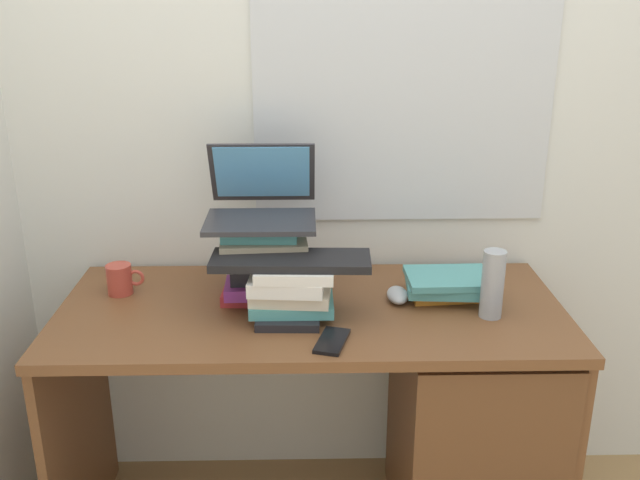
{
  "coord_description": "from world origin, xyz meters",
  "views": [
    {
      "loc": [
        -0.01,
        -1.79,
        1.61
      ],
      "look_at": [
        0.03,
        0.05,
        0.94
      ],
      "focal_mm": 39.6,
      "sensor_mm": 36.0,
      "label": 1
    }
  ],
  "objects_px": {
    "desk": "(434,416)",
    "mug": "(120,279)",
    "computer_mouse": "(397,295)",
    "keyboard": "(291,261)",
    "water_bottle": "(493,284)",
    "book_stack_keyboard_riser": "(291,290)",
    "cell_phone": "(332,341)",
    "book_stack_side": "(446,285)",
    "laptop": "(261,201)",
    "book_stack_tall": "(261,261)"
  },
  "relations": [
    {
      "from": "book_stack_side",
      "to": "book_stack_tall",
      "type": "bearing_deg",
      "value": 178.82
    },
    {
      "from": "laptop",
      "to": "desk",
      "type": "bearing_deg",
      "value": -16.15
    },
    {
      "from": "water_bottle",
      "to": "computer_mouse",
      "type": "bearing_deg",
      "value": 156.43
    },
    {
      "from": "desk",
      "to": "water_bottle",
      "type": "relative_size",
      "value": 7.47
    },
    {
      "from": "keyboard",
      "to": "water_bottle",
      "type": "distance_m",
      "value": 0.54
    },
    {
      "from": "book_stack_tall",
      "to": "cell_phone",
      "type": "relative_size",
      "value": 1.83
    },
    {
      "from": "book_stack_keyboard_riser",
      "to": "keyboard",
      "type": "xyz_separation_m",
      "value": [
        0.0,
        -0.0,
        0.09
      ]
    },
    {
      "from": "desk",
      "to": "book_stack_side",
      "type": "height_order",
      "value": "book_stack_side"
    },
    {
      "from": "book_stack_tall",
      "to": "mug",
      "type": "relative_size",
      "value": 2.28
    },
    {
      "from": "book_stack_keyboard_riser",
      "to": "cell_phone",
      "type": "relative_size",
      "value": 1.7
    },
    {
      "from": "book_stack_tall",
      "to": "book_stack_keyboard_riser",
      "type": "height_order",
      "value": "book_stack_tall"
    },
    {
      "from": "book_stack_keyboard_riser",
      "to": "water_bottle",
      "type": "distance_m",
      "value": 0.54
    },
    {
      "from": "book_stack_side",
      "to": "mug",
      "type": "distance_m",
      "value": 0.94
    },
    {
      "from": "laptop",
      "to": "water_bottle",
      "type": "distance_m",
      "value": 0.68
    },
    {
      "from": "cell_phone",
      "to": "computer_mouse",
      "type": "bearing_deg",
      "value": 67.96
    },
    {
      "from": "book_stack_side",
      "to": "cell_phone",
      "type": "xyz_separation_m",
      "value": [
        -0.34,
        -0.26,
        -0.04
      ]
    },
    {
      "from": "keyboard",
      "to": "cell_phone",
      "type": "height_order",
      "value": "keyboard"
    },
    {
      "from": "desk",
      "to": "book_stack_side",
      "type": "xyz_separation_m",
      "value": [
        0.03,
        0.07,
        0.39
      ]
    },
    {
      "from": "keyboard",
      "to": "mug",
      "type": "relative_size",
      "value": 3.86
    },
    {
      "from": "water_bottle",
      "to": "mug",
      "type": "bearing_deg",
      "value": 170.46
    },
    {
      "from": "book_stack_keyboard_riser",
      "to": "water_bottle",
      "type": "height_order",
      "value": "water_bottle"
    },
    {
      "from": "laptop",
      "to": "computer_mouse",
      "type": "relative_size",
      "value": 2.95
    },
    {
      "from": "book_stack_keyboard_riser",
      "to": "book_stack_tall",
      "type": "bearing_deg",
      "value": 124.78
    },
    {
      "from": "computer_mouse",
      "to": "cell_phone",
      "type": "height_order",
      "value": "computer_mouse"
    },
    {
      "from": "book_stack_tall",
      "to": "laptop",
      "type": "xyz_separation_m",
      "value": [
        0.0,
        0.06,
        0.16
      ]
    },
    {
      "from": "water_bottle",
      "to": "keyboard",
      "type": "bearing_deg",
      "value": 179.17
    },
    {
      "from": "book_stack_keyboard_riser",
      "to": "laptop",
      "type": "height_order",
      "value": "laptop"
    },
    {
      "from": "computer_mouse",
      "to": "mug",
      "type": "xyz_separation_m",
      "value": [
        -0.8,
        0.07,
        0.03
      ]
    },
    {
      "from": "book_stack_side",
      "to": "cell_phone",
      "type": "relative_size",
      "value": 1.77
    },
    {
      "from": "keyboard",
      "to": "water_bottle",
      "type": "height_order",
      "value": "water_bottle"
    },
    {
      "from": "laptop",
      "to": "cell_phone",
      "type": "bearing_deg",
      "value": -60.62
    },
    {
      "from": "cell_phone",
      "to": "water_bottle",
      "type": "bearing_deg",
      "value": 34.51
    },
    {
      "from": "laptop",
      "to": "cell_phone",
      "type": "relative_size",
      "value": 2.25
    },
    {
      "from": "book_stack_side",
      "to": "desk",
      "type": "bearing_deg",
      "value": -110.02
    },
    {
      "from": "book_stack_side",
      "to": "mug",
      "type": "relative_size",
      "value": 2.21
    },
    {
      "from": "book_stack_side",
      "to": "laptop",
      "type": "relative_size",
      "value": 0.78
    },
    {
      "from": "computer_mouse",
      "to": "mug",
      "type": "bearing_deg",
      "value": 174.99
    },
    {
      "from": "book_stack_side",
      "to": "laptop",
      "type": "bearing_deg",
      "value": 172.25
    },
    {
      "from": "book_stack_tall",
      "to": "computer_mouse",
      "type": "xyz_separation_m",
      "value": [
        0.38,
        -0.03,
        -0.1
      ]
    },
    {
      "from": "book_stack_tall",
      "to": "computer_mouse",
      "type": "height_order",
      "value": "book_stack_tall"
    },
    {
      "from": "mug",
      "to": "water_bottle",
      "type": "distance_m",
      "value": 1.05
    },
    {
      "from": "cell_phone",
      "to": "book_stack_tall",
      "type": "bearing_deg",
      "value": 140.87
    },
    {
      "from": "book_stack_side",
      "to": "water_bottle",
      "type": "relative_size",
      "value": 1.28
    },
    {
      "from": "desk",
      "to": "book_stack_keyboard_riser",
      "type": "relative_size",
      "value": 6.11
    },
    {
      "from": "laptop",
      "to": "book_stack_keyboard_riser",
      "type": "bearing_deg",
      "value": -65.37
    },
    {
      "from": "desk",
      "to": "mug",
      "type": "relative_size",
      "value": 12.94
    },
    {
      "from": "book_stack_keyboard_riser",
      "to": "book_stack_side",
      "type": "height_order",
      "value": "book_stack_keyboard_riser"
    },
    {
      "from": "desk",
      "to": "book_stack_side",
      "type": "relative_size",
      "value": 5.86
    },
    {
      "from": "desk",
      "to": "computer_mouse",
      "type": "distance_m",
      "value": 0.39
    },
    {
      "from": "keyboard",
      "to": "cell_phone",
      "type": "relative_size",
      "value": 3.09
    }
  ]
}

